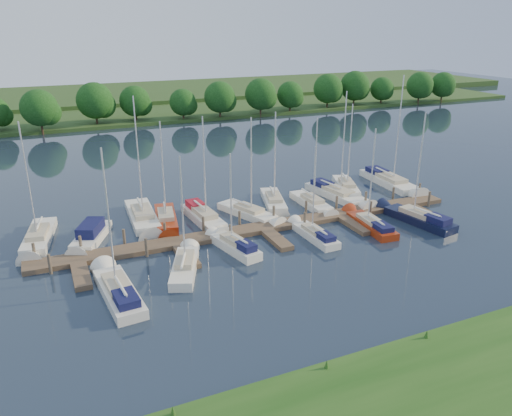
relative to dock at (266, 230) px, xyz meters
name	(u,v)px	position (x,y,z in m)	size (l,w,h in m)	color
ground	(306,267)	(0.00, -7.31, -0.20)	(260.00, 260.00, 0.00)	#1B2937
near_bank	(465,399)	(0.00, -23.31, 0.05)	(90.00, 10.00, 0.50)	#1C4814
dock	(266,230)	(0.00, 0.00, 0.00)	(40.00, 6.00, 0.40)	brown
mooring_pilings	(261,222)	(0.00, 1.13, 0.40)	(38.24, 2.84, 2.00)	#473D33
far_shore	(128,112)	(0.00, 67.69, 0.10)	(180.00, 30.00, 0.60)	#28451A
distant_hill	(109,95)	(0.00, 92.69, 0.50)	(220.00, 40.00, 1.40)	#325123
treeline	(136,103)	(-0.47, 54.92, 3.77)	(147.73, 9.37, 8.06)	#38281C
sailboat_n_0	(39,239)	(-18.66, 5.89, 0.08)	(3.27, 8.59, 10.84)	white
motorboat	(91,237)	(-14.56, 4.30, 0.19)	(4.16, 6.66, 2.02)	white
sailboat_n_2	(143,219)	(-9.50, 7.07, 0.08)	(2.72, 9.64, 12.16)	white
sailboat_n_3	(166,221)	(-7.63, 5.67, 0.08)	(3.05, 7.89, 10.05)	maroon
sailboat_n_4	(204,219)	(-4.25, 4.60, 0.14)	(2.47, 8.16, 10.51)	white
sailboat_n_5	(250,214)	(0.21, 4.18, 0.07)	(4.11, 7.82, 10.02)	white
sailboat_n_6	(274,202)	(3.79, 6.19, 0.07)	(3.66, 7.87, 9.96)	white
sailboat_n_7	(312,204)	(7.14, 4.10, 0.07)	(1.84, 7.36, 9.49)	white
sailboat_n_8	(338,195)	(10.94, 5.38, 0.12)	(3.38, 9.36, 11.70)	white
sailboat_n_9	(347,188)	(13.26, 7.15, 0.08)	(4.11, 7.76, 10.04)	white
sailboat_n_10	(391,183)	(18.97, 6.69, 0.12)	(2.83, 10.24, 12.86)	white
sailboat_s_0	(118,292)	(-13.92, -5.96, 0.13)	(2.59, 8.46, 10.75)	white
sailboat_s_1	(185,267)	(-8.66, -4.16, 0.08)	(3.82, 7.02, 9.28)	white
sailboat_s_2	(235,247)	(-3.95, -2.40, 0.14)	(2.68, 6.52, 8.56)	white
sailboat_s_3	(314,235)	(3.32, -2.85, 0.11)	(1.73, 6.55, 8.43)	white
sailboat_s_4	(370,225)	(9.19, -2.84, 0.11)	(2.28, 7.45, 9.43)	maroon
sailboat_s_5	(417,219)	(14.02, -3.55, 0.14)	(3.19, 8.39, 10.70)	black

